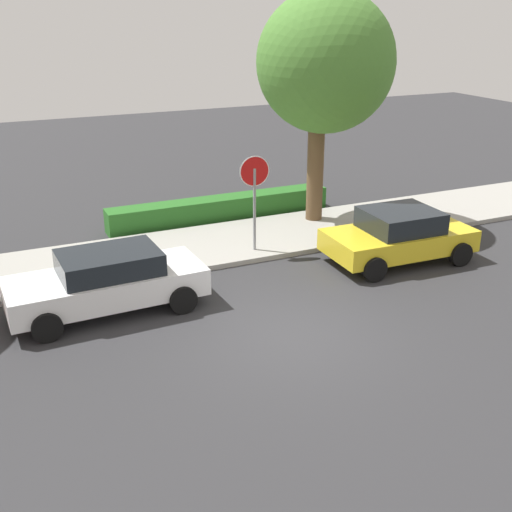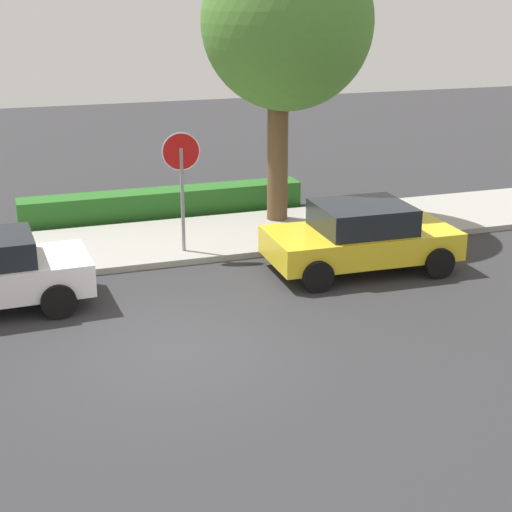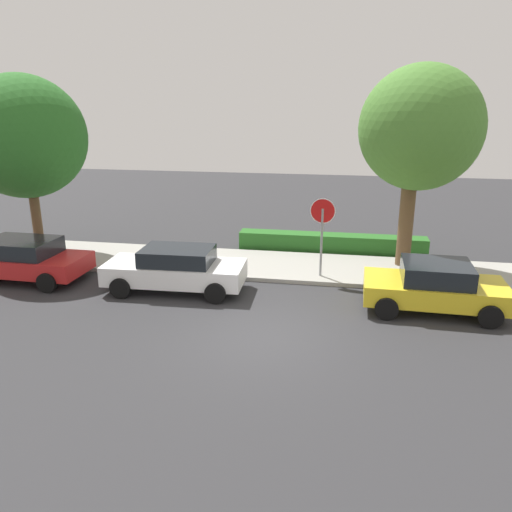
{
  "view_description": "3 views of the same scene",
  "coord_description": "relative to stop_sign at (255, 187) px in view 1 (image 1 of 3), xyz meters",
  "views": [
    {
      "loc": [
        -5.62,
        -10.6,
        6.49
      ],
      "look_at": [
        -0.21,
        1.31,
        1.34
      ],
      "focal_mm": 45.0,
      "sensor_mm": 36.0,
      "label": 1
    },
    {
      "loc": [
        -2.59,
        -11.6,
        5.61
      ],
      "look_at": [
        1.69,
        0.98,
        1.1
      ],
      "focal_mm": 55.0,
      "sensor_mm": 36.0,
      "label": 2
    },
    {
      "loc": [
        1.87,
        -11.45,
        5.75
      ],
      "look_at": [
        -0.54,
        2.07,
        1.49
      ],
      "focal_mm": 35.0,
      "sensor_mm": 36.0,
      "label": 3
    }
  ],
  "objects": [
    {
      "name": "ground_plane",
      "position": [
        -1.22,
        -4.54,
        -1.92
      ],
      "size": [
        60.0,
        60.0,
        0.0
      ],
      "primitive_type": "plane",
      "color": "#2D2D30"
    },
    {
      "name": "stop_sign",
      "position": [
        0.0,
        0.0,
        0.0
      ],
      "size": [
        0.83,
        0.09,
        2.77
      ],
      "color": "gray",
      "rests_on": "ground_plane"
    },
    {
      "name": "parked_car_white",
      "position": [
        -4.44,
        -1.83,
        -1.19
      ],
      "size": [
        4.4,
        2.05,
        1.4
      ],
      "color": "white",
      "rests_on": "ground_plane"
    },
    {
      "name": "parked_car_yellow",
      "position": [
        3.32,
        -2.03,
        -1.2
      ],
      "size": [
        3.97,
        2.2,
        1.42
      ],
      "color": "yellow",
      "rests_on": "ground_plane"
    },
    {
      "name": "street_tree_mid_block",
      "position": [
        3.02,
        1.67,
        2.95
      ],
      "size": [
        4.06,
        4.06,
        6.97
      ],
      "color": "brown",
      "rests_on": "ground_plane"
    },
    {
      "name": "sidewalk_curb",
      "position": [
        -1.22,
        0.98,
        -1.85
      ],
      "size": [
        32.0,
        3.19,
        0.14
      ],
      "primitive_type": "cube",
      "color": "#9E9B93",
      "rests_on": "ground_plane"
    },
    {
      "name": "front_yard_hedge",
      "position": [
        0.26,
        3.2,
        -1.55
      ],
      "size": [
        7.31,
        0.77,
        0.75
      ],
      "color": "#286623",
      "rests_on": "ground_plane"
    },
    {
      "name": "fire_hydrant",
      "position": [
        -3.59,
        -0.19,
        -1.56
      ],
      "size": [
        0.3,
        0.22,
        0.72
      ],
      "color": "#A5A5A8",
      "rests_on": "ground_plane"
    }
  ]
}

